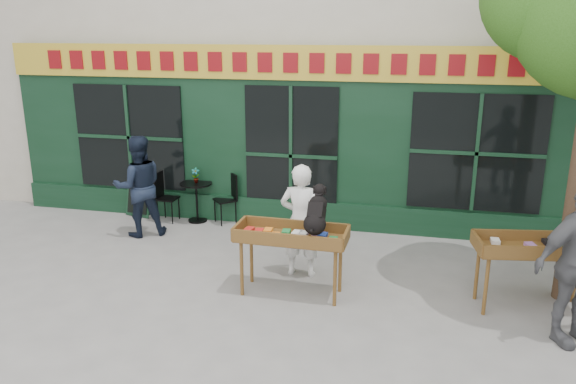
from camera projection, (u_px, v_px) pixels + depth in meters
name	position (u px, v px, depth m)	size (l,w,h in m)	color
ground	(257.00, 276.00, 8.40)	(80.00, 80.00, 0.00)	slate
book_cart_center	(291.00, 238.00, 7.65)	(1.51, 0.65, 0.99)	brown
dog	(316.00, 209.00, 7.39)	(0.34, 0.60, 0.60)	black
woman	(301.00, 221.00, 8.25)	(0.62, 0.41, 1.71)	white
book_cart_right	(536.00, 250.00, 7.23)	(1.58, 0.85, 0.99)	brown
bistro_table	(196.00, 194.00, 10.65)	(0.60, 0.60, 0.76)	black
bistro_chair_left	(163.00, 193.00, 10.69)	(0.38, 0.37, 0.95)	black
bistro_chair_right	(229.00, 194.00, 10.62)	(0.51, 0.51, 0.95)	black
potted_plant	(196.00, 175.00, 10.55)	(0.15, 0.10, 0.29)	gray
man_left	(139.00, 186.00, 9.86)	(0.88, 0.68, 1.81)	black
chalkboard	(138.00, 197.00, 10.99)	(0.59, 0.31, 0.79)	black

